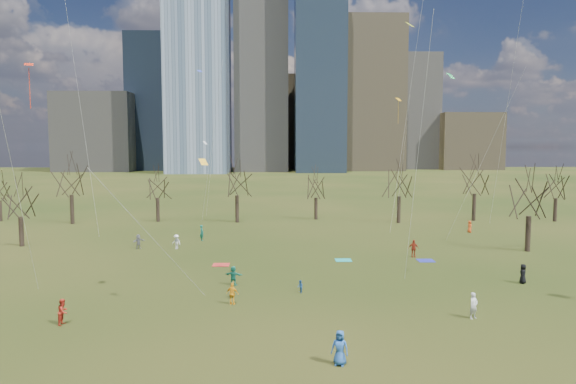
{
  "coord_description": "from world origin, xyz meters",
  "views": [
    {
      "loc": [
        -1.03,
        -36.0,
        11.22
      ],
      "look_at": [
        0.0,
        12.0,
        7.0
      ],
      "focal_mm": 32.0,
      "sensor_mm": 36.0,
      "label": 1
    }
  ],
  "objects_px": {
    "person_0": "(340,348)",
    "person_2": "(63,312)",
    "person_1": "(474,306)",
    "blanket_teal": "(343,260)",
    "person_4": "(232,294)",
    "blanket_navy": "(426,261)",
    "blanket_crimson": "(221,265)"
  },
  "relations": [
    {
      "from": "person_2",
      "to": "person_0",
      "type": "bearing_deg",
      "value": -105.71
    },
    {
      "from": "blanket_teal",
      "to": "person_2",
      "type": "relative_size",
      "value": 0.96
    },
    {
      "from": "blanket_navy",
      "to": "person_1",
      "type": "relative_size",
      "value": 0.92
    },
    {
      "from": "person_1",
      "to": "blanket_teal",
      "type": "bearing_deg",
      "value": 82.56
    },
    {
      "from": "blanket_teal",
      "to": "person_0",
      "type": "bearing_deg",
      "value": -97.81
    },
    {
      "from": "blanket_crimson",
      "to": "person_1",
      "type": "distance_m",
      "value": 24.09
    },
    {
      "from": "person_0",
      "to": "person_4",
      "type": "distance_m",
      "value": 12.17
    },
    {
      "from": "person_0",
      "to": "person_1",
      "type": "bearing_deg",
      "value": 56.3
    },
    {
      "from": "blanket_navy",
      "to": "person_0",
      "type": "distance_m",
      "value": 26.75
    },
    {
      "from": "person_2",
      "to": "person_1",
      "type": "bearing_deg",
      "value": -83.54
    },
    {
      "from": "person_2",
      "to": "person_4",
      "type": "relative_size",
      "value": 1.06
    },
    {
      "from": "blanket_teal",
      "to": "blanket_navy",
      "type": "bearing_deg",
      "value": -2.61
    },
    {
      "from": "blanket_teal",
      "to": "person_1",
      "type": "relative_size",
      "value": 0.92
    },
    {
      "from": "blanket_navy",
      "to": "person_2",
      "type": "relative_size",
      "value": 0.96
    },
    {
      "from": "person_1",
      "to": "person_4",
      "type": "bearing_deg",
      "value": 141.06
    },
    {
      "from": "person_0",
      "to": "person_2",
      "type": "bearing_deg",
      "value": 179.43
    },
    {
      "from": "blanket_navy",
      "to": "person_4",
      "type": "distance_m",
      "value": 22.62
    },
    {
      "from": "person_4",
      "to": "person_0",
      "type": "bearing_deg",
      "value": 137.82
    },
    {
      "from": "person_0",
      "to": "person_1",
      "type": "height_order",
      "value": "person_0"
    },
    {
      "from": "person_1",
      "to": "person_4",
      "type": "distance_m",
      "value": 16.4
    },
    {
      "from": "person_1",
      "to": "person_2",
      "type": "bearing_deg",
      "value": 154.09
    },
    {
      "from": "blanket_crimson",
      "to": "person_0",
      "type": "bearing_deg",
      "value": -69.33
    },
    {
      "from": "person_1",
      "to": "person_2",
      "type": "xyz_separation_m",
      "value": [
        -26.41,
        -0.57,
        -0.03
      ]
    },
    {
      "from": "blanket_teal",
      "to": "person_1",
      "type": "height_order",
      "value": "person_1"
    },
    {
      "from": "blanket_crimson",
      "to": "person_1",
      "type": "xyz_separation_m",
      "value": [
        18.22,
        -15.74,
        0.85
      ]
    },
    {
      "from": "blanket_crimson",
      "to": "person_1",
      "type": "height_order",
      "value": "person_1"
    },
    {
      "from": "person_0",
      "to": "person_4",
      "type": "xyz_separation_m",
      "value": [
        -6.41,
        10.34,
        -0.13
      ]
    },
    {
      "from": "blanket_teal",
      "to": "blanket_crimson",
      "type": "xyz_separation_m",
      "value": [
        -11.94,
        -1.78,
        0.0
      ]
    },
    {
      "from": "blanket_teal",
      "to": "person_1",
      "type": "distance_m",
      "value": 18.63
    },
    {
      "from": "person_2",
      "to": "blanket_navy",
      "type": "bearing_deg",
      "value": -52.69
    },
    {
      "from": "blanket_teal",
      "to": "person_0",
      "type": "relative_size",
      "value": 0.87
    },
    {
      "from": "person_1",
      "to": "person_4",
      "type": "xyz_separation_m",
      "value": [
        -16.05,
        3.35,
        -0.08
      ]
    }
  ]
}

